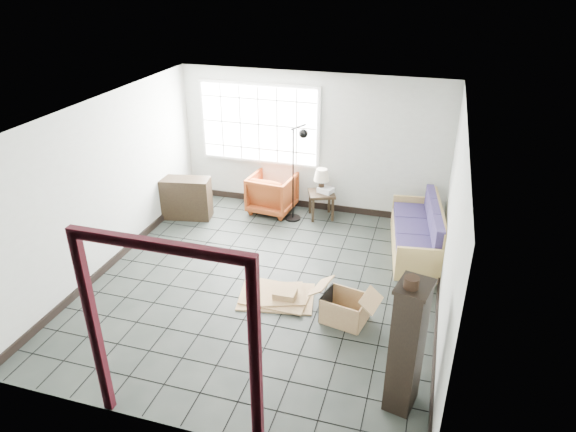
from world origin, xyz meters
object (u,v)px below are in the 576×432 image
(armchair, at_px, (272,191))
(side_table, at_px, (321,197))
(futon_sofa, at_px, (420,235))
(tall_shelf, at_px, (407,346))

(armchair, distance_m, side_table, 0.95)
(armchair, height_order, side_table, armchair)
(armchair, relative_size, side_table, 1.37)
(futon_sofa, distance_m, armchair, 2.89)
(futon_sofa, height_order, tall_shelf, tall_shelf)
(futon_sofa, relative_size, side_table, 3.33)
(futon_sofa, distance_m, side_table, 1.99)
(armchair, bearing_deg, side_table, -174.12)
(futon_sofa, xyz_separation_m, armchair, (-2.78, 0.78, 0.10))
(futon_sofa, xyz_separation_m, side_table, (-1.83, 0.78, 0.11))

